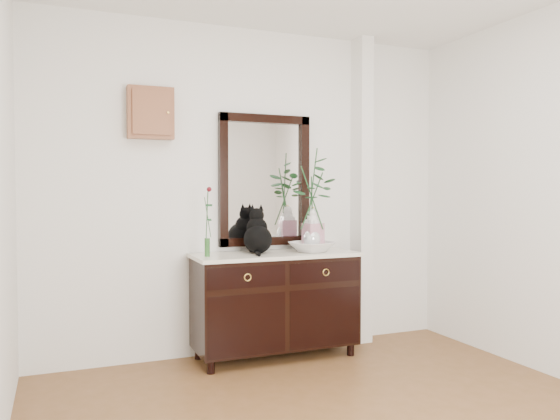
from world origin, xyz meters
name	(u,v)px	position (x,y,z in m)	size (l,w,h in m)	color
wall_back	(253,191)	(0.00, 1.98, 1.35)	(3.60, 0.04, 2.70)	white
pilaster	(362,191)	(1.00, 1.90, 1.35)	(0.12, 0.20, 2.70)	white
sideboard	(275,299)	(0.10, 1.73, 0.47)	(1.33, 0.52, 0.82)	black
wall_mirror	(265,180)	(0.10, 1.97, 1.44)	(0.80, 0.06, 1.10)	black
key_cabinet	(151,113)	(-0.85, 1.94, 1.95)	(0.35, 0.10, 0.40)	brown
cat	(258,230)	(-0.03, 1.77, 1.04)	(0.26, 0.32, 0.37)	black
lotus_bowl	(312,247)	(0.40, 1.68, 0.89)	(0.34, 0.34, 0.08)	silver
vase_branches	(312,198)	(0.40, 1.68, 1.29)	(0.40, 0.40, 0.84)	silver
bud_vase_rose	(207,221)	(-0.47, 1.70, 1.12)	(0.07, 0.07, 0.54)	#2C6028
ginger_jar	(313,229)	(0.43, 1.71, 1.04)	(0.14, 0.14, 0.37)	white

